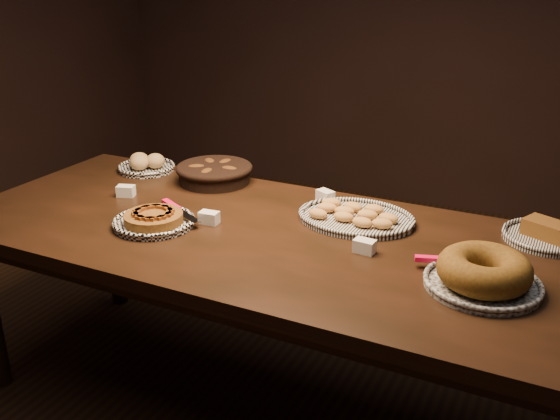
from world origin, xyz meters
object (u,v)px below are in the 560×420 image
at_px(apple_tart_plate, 154,220).
at_px(madeleine_platter, 355,216).
at_px(bundt_cake_plate, 483,274).
at_px(buffet_table, 271,251).

bearing_deg(apple_tart_plate, madeleine_platter, 38.43).
xyz_separation_m(apple_tart_plate, bundt_cake_plate, (1.16, 0.05, 0.02)).
distance_m(buffet_table, bundt_cake_plate, 0.76).
distance_m(apple_tart_plate, bundt_cake_plate, 1.16).
relative_size(apple_tart_plate, bundt_cake_plate, 0.81).
height_order(buffet_table, apple_tart_plate, apple_tart_plate).
bearing_deg(bundt_cake_plate, madeleine_platter, 126.54).
bearing_deg(buffet_table, madeleine_platter, 45.01).
bearing_deg(madeleine_platter, bundt_cake_plate, -22.76).
xyz_separation_m(apple_tart_plate, madeleine_platter, (0.64, 0.36, -0.00)).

